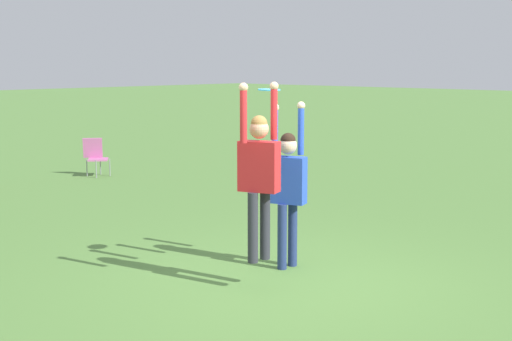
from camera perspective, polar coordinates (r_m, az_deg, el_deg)
name	(u,v)px	position (r m, az deg, el deg)	size (l,w,h in m)	color
ground_plane	(285,283)	(8.67, 2.32, -8.96)	(120.00, 120.00, 0.00)	#56843D
person_jumping	(259,168)	(8.14, 0.24, 0.21)	(0.61, 0.50, 2.07)	#2D2D38
person_defending	(288,181)	(9.04, 2.56, -0.85)	(0.61, 0.50, 2.13)	navy
frisbee	(269,90)	(8.50, 1.06, 6.48)	(0.27, 0.27, 0.02)	#2D9EDB
camping_chair_4	(95,154)	(17.02, -12.72, 1.27)	(0.62, 0.70, 0.88)	gray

